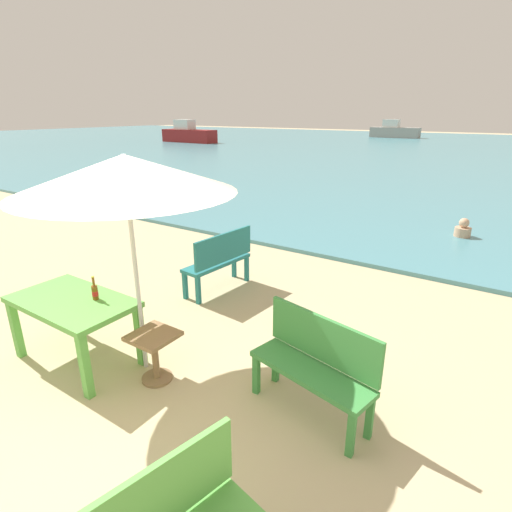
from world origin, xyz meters
TOP-DOWN VIEW (x-y plane):
  - ground_plane at (0.00, 0.00)m, footprint 120.00×120.00m
  - sea_water at (0.00, 30.00)m, footprint 120.00×50.00m
  - picnic_table_green at (-1.29, 0.37)m, footprint 1.40×0.80m
  - beer_bottle_amber at (-1.06, 0.52)m, footprint 0.07×0.07m
  - patio_umbrella at (-0.57, 0.69)m, footprint 2.10×2.10m
  - side_table_wood at (-0.30, 0.60)m, footprint 0.44×0.44m
  - bench_teal_center at (-1.14, 2.75)m, footprint 0.46×1.23m
  - bench_green_right at (1.27, 1.10)m, footprint 1.25×0.61m
  - swimmer_person at (1.60, 7.78)m, footprint 0.34×0.34m
  - boat_ferry at (-9.82, 42.48)m, footprint 4.91×1.34m
  - boat_fishing_trawler at (-22.93, 25.67)m, footprint 5.23×1.43m

SIDE VIEW (x-z plane):
  - ground_plane at x=0.00m, z-range 0.00..0.00m
  - sea_water at x=0.00m, z-range 0.00..0.08m
  - swimmer_person at x=1.60m, z-range 0.03..0.44m
  - side_table_wood at x=-0.30m, z-range 0.08..0.62m
  - bench_teal_center at x=-1.14m, z-range 0.07..1.02m
  - bench_green_right at x=1.27m, z-range 0.07..1.02m
  - picnic_table_green at x=-1.29m, z-range 0.27..1.03m
  - boat_ferry at x=-9.82m, z-range -0.17..1.61m
  - boat_fishing_trawler at x=-22.93m, z-range -0.19..1.72m
  - beer_bottle_amber at x=-1.06m, z-range 0.72..0.99m
  - patio_umbrella at x=-0.57m, z-range 0.97..3.27m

